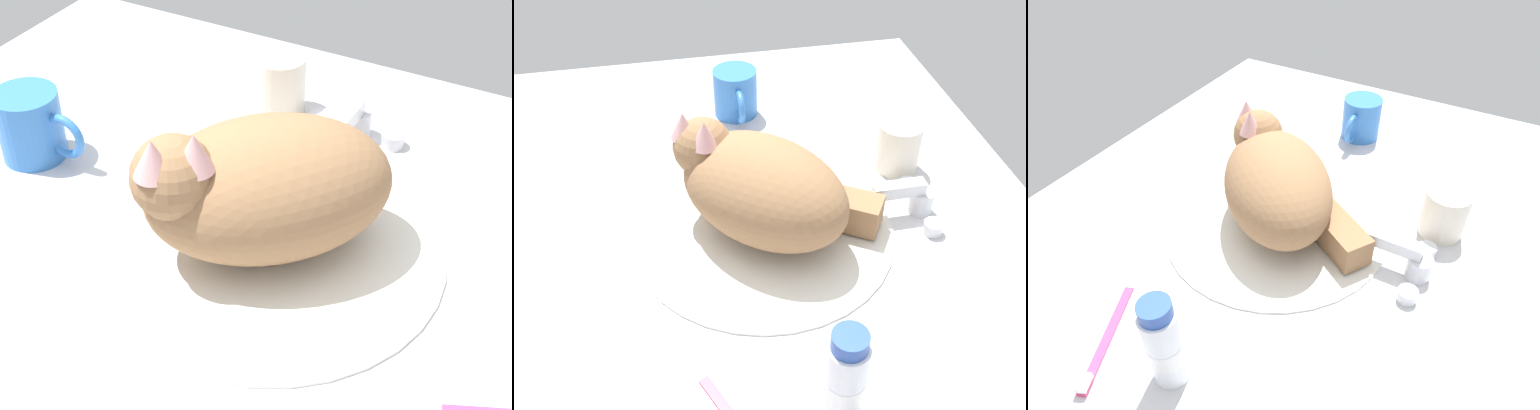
% 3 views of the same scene
% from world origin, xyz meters
% --- Properties ---
extents(ground_plane, '(1.10, 0.83, 0.03)m').
position_xyz_m(ground_plane, '(0.00, 0.00, -0.01)').
color(ground_plane, silver).
extents(sink_basin, '(0.36, 0.36, 0.01)m').
position_xyz_m(sink_basin, '(0.00, 0.00, 0.00)').
color(sink_basin, silver).
rests_on(sink_basin, ground_plane).
extents(faucet, '(0.12, 0.09, 0.06)m').
position_xyz_m(faucet, '(0.00, 0.22, 0.02)').
color(faucet, silver).
rests_on(faucet, ground_plane).
extents(cat, '(0.29, 0.31, 0.16)m').
position_xyz_m(cat, '(-0.01, -0.00, 0.08)').
color(cat, '#936B47').
rests_on(cat, sink_basin).
extents(coffee_mug, '(0.12, 0.08, 0.08)m').
position_xyz_m(coffee_mug, '(-0.32, 0.01, 0.04)').
color(coffee_mug, '#3372C6').
rests_on(coffee_mug, ground_plane).
extents(rinse_cup, '(0.07, 0.07, 0.08)m').
position_xyz_m(rinse_cup, '(-0.11, 0.24, 0.04)').
color(rinse_cup, silver).
rests_on(rinse_cup, ground_plane).
extents(toothpaste_bottle, '(0.04, 0.04, 0.13)m').
position_xyz_m(toothpaste_bottle, '(0.29, 0.02, 0.06)').
color(toothpaste_bottle, white).
rests_on(toothpaste_bottle, ground_plane).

